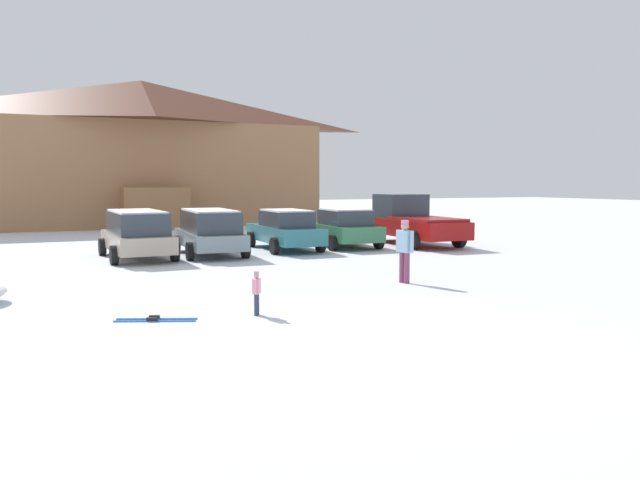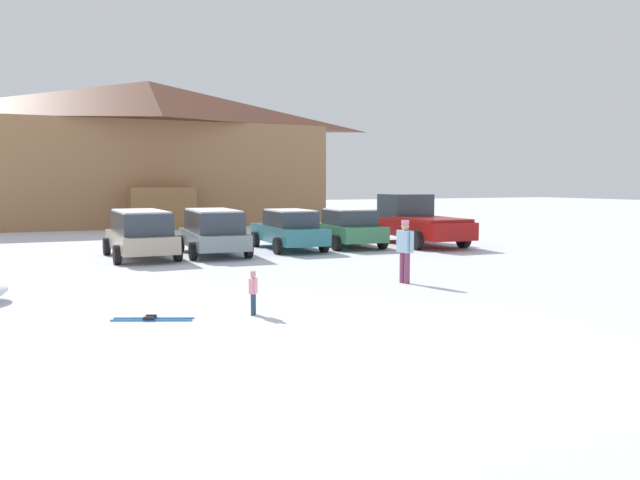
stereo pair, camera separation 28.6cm
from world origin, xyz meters
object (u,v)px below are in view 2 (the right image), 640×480
object	(u,v)px
skier_adult_in_blue_parka	(405,248)
skier_child_in_pink_snowsuit	(253,290)
pair_of_skis	(152,319)
parked_teal_hatchback	(289,229)
parked_grey_wagon	(213,230)
parked_beige_suv	(140,232)
ski_lodge	(150,152)
parked_green_coupe	(348,228)
pickup_truck	(415,221)

from	to	relation	value
skier_adult_in_blue_parka	skier_child_in_pink_snowsuit	size ratio (longest dim) A/B	1.87
skier_adult_in_blue_parka	pair_of_skis	distance (m)	7.14
skier_child_in_pink_snowsuit	pair_of_skis	bearing A→B (deg)	168.81
parked_teal_hatchback	parked_grey_wagon	bearing A→B (deg)	-170.80
parked_beige_suv	pair_of_skis	xyz separation A→B (m)	(-1.32, -10.29, -0.89)
parked_grey_wagon	parked_teal_hatchback	xyz separation A→B (m)	(3.20, 0.52, -0.09)
parked_beige_suv	skier_child_in_pink_snowsuit	size ratio (longest dim) A/B	5.34
skier_child_in_pink_snowsuit	parked_teal_hatchback	bearing A→B (deg)	65.15
parked_beige_suv	skier_child_in_pink_snowsuit	bearing A→B (deg)	-86.68
ski_lodge	parked_grey_wagon	size ratio (longest dim) A/B	4.63
parked_teal_hatchback	parked_green_coupe	bearing A→B (deg)	-1.44
parked_beige_suv	parked_teal_hatchback	xyz separation A→B (m)	(5.79, 0.49, -0.10)
skier_child_in_pink_snowsuit	ski_lodge	bearing A→B (deg)	84.62
parked_beige_suv	skier_child_in_pink_snowsuit	distance (m)	10.70
parked_beige_suv	skier_adult_in_blue_parka	world-z (taller)	parked_beige_suv
parked_grey_wagon	pair_of_skis	distance (m)	11.01
parked_teal_hatchback	pair_of_skis	xyz separation A→B (m)	(-7.11, -10.77, -0.79)
ski_lodge	pickup_truck	distance (m)	19.82
parked_beige_suv	pair_of_skis	world-z (taller)	parked_beige_suv
ski_lodge	parked_teal_hatchback	world-z (taller)	ski_lodge
parked_teal_hatchback	parked_green_coupe	xyz separation A→B (m)	(2.60, -0.07, -0.00)
parked_grey_wagon	parked_teal_hatchback	size ratio (longest dim) A/B	0.98
pickup_truck	parked_grey_wagon	bearing A→B (deg)	-178.28
ski_lodge	skier_child_in_pink_snowsuit	size ratio (longest dim) A/B	24.57
parked_grey_wagon	parked_green_coupe	distance (m)	5.81
parked_teal_hatchback	parked_beige_suv	bearing A→B (deg)	-175.19
skier_child_in_pink_snowsuit	skier_adult_in_blue_parka	bearing A→B (deg)	23.72
skier_adult_in_blue_parka	skier_child_in_pink_snowsuit	xyz separation A→B (m)	(-4.91, -2.16, -0.44)
parked_grey_wagon	pair_of_skis	size ratio (longest dim) A/B	3.06
skier_adult_in_blue_parka	skier_child_in_pink_snowsuit	distance (m)	5.38
parked_green_coupe	pair_of_skis	bearing A→B (deg)	-132.18
parked_grey_wagon	skier_child_in_pink_snowsuit	bearing A→B (deg)	-100.50
parked_grey_wagon	pickup_truck	xyz separation A→B (m)	(8.96, 0.27, 0.09)
parked_green_coupe	parked_beige_suv	bearing A→B (deg)	-177.12
skier_child_in_pink_snowsuit	pair_of_skis	xyz separation A→B (m)	(-1.94, 0.38, -0.48)
skier_child_in_pink_snowsuit	parked_green_coupe	bearing A→B (deg)	55.01
parked_grey_wagon	skier_child_in_pink_snowsuit	world-z (taller)	parked_grey_wagon
ski_lodge	parked_green_coupe	bearing A→B (deg)	-73.82
skier_adult_in_blue_parka	pair_of_skis	xyz separation A→B (m)	(-6.85, -1.78, -0.92)
pickup_truck	skier_adult_in_blue_parka	world-z (taller)	pickup_truck
ski_lodge	parked_green_coupe	size ratio (longest dim) A/B	5.20
ski_lodge	skier_child_in_pink_snowsuit	bearing A→B (deg)	-95.38
ski_lodge	parked_teal_hatchback	distance (m)	17.99
parked_green_coupe	ski_lodge	bearing A→B (deg)	106.18
parked_beige_suv	pickup_truck	size ratio (longest dim) A/B	0.80
parked_green_coupe	skier_adult_in_blue_parka	size ratio (longest dim) A/B	2.53
pickup_truck	parked_green_coupe	bearing A→B (deg)	176.68
ski_lodge	parked_beige_suv	xyz separation A→B (m)	(-3.31, -17.91, -3.64)
parked_beige_suv	parked_green_coupe	xyz separation A→B (m)	(8.38, 0.42, -0.10)
pickup_truck	skier_child_in_pink_snowsuit	distance (m)	15.45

